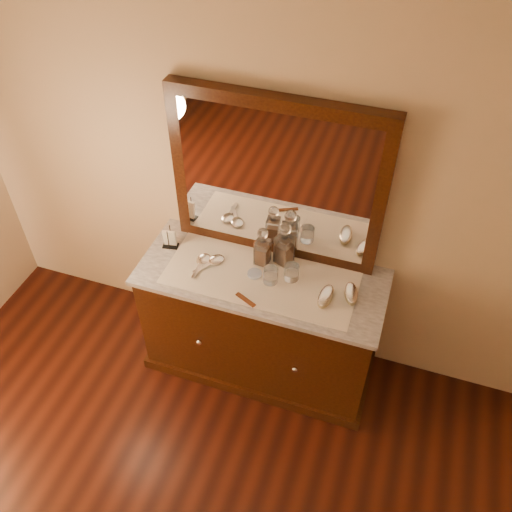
# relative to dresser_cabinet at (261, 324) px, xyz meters

# --- Properties ---
(dresser_cabinet) EXTENTS (1.40, 0.55, 0.82)m
(dresser_cabinet) POSITION_rel_dresser_cabinet_xyz_m (0.00, 0.00, 0.00)
(dresser_cabinet) COLOR black
(dresser_cabinet) RESTS_ON floor
(dresser_plinth) EXTENTS (1.46, 0.59, 0.08)m
(dresser_plinth) POSITION_rel_dresser_cabinet_xyz_m (0.00, 0.00, -0.37)
(dresser_plinth) COLOR black
(dresser_plinth) RESTS_ON floor
(knob_left) EXTENTS (0.04, 0.04, 0.04)m
(knob_left) POSITION_rel_dresser_cabinet_xyz_m (-0.30, -0.28, 0.04)
(knob_left) COLOR silver
(knob_left) RESTS_ON dresser_cabinet
(knob_right) EXTENTS (0.04, 0.04, 0.04)m
(knob_right) POSITION_rel_dresser_cabinet_xyz_m (0.30, -0.28, 0.04)
(knob_right) COLOR silver
(knob_right) RESTS_ON dresser_cabinet
(marble_top) EXTENTS (1.44, 0.59, 0.03)m
(marble_top) POSITION_rel_dresser_cabinet_xyz_m (0.00, 0.00, 0.42)
(marble_top) COLOR silver
(marble_top) RESTS_ON dresser_cabinet
(mirror_frame) EXTENTS (1.20, 0.08, 1.00)m
(mirror_frame) POSITION_rel_dresser_cabinet_xyz_m (0.00, 0.25, 0.94)
(mirror_frame) COLOR black
(mirror_frame) RESTS_ON marble_top
(mirror_glass) EXTENTS (1.06, 0.01, 0.86)m
(mirror_glass) POSITION_rel_dresser_cabinet_xyz_m (0.00, 0.21, 0.94)
(mirror_glass) COLOR white
(mirror_glass) RESTS_ON marble_top
(lace_runner) EXTENTS (1.10, 0.45, 0.00)m
(lace_runner) POSITION_rel_dresser_cabinet_xyz_m (0.00, -0.02, 0.44)
(lace_runner) COLOR silver
(lace_runner) RESTS_ON marble_top
(pin_dish) EXTENTS (0.11, 0.11, 0.01)m
(pin_dish) POSITION_rel_dresser_cabinet_xyz_m (-0.04, -0.01, 0.45)
(pin_dish) COLOR white
(pin_dish) RESTS_ON lace_runner
(comb) EXTENTS (0.13, 0.08, 0.01)m
(comb) POSITION_rel_dresser_cabinet_xyz_m (-0.02, -0.21, 0.45)
(comb) COLOR #683112
(comb) RESTS_ON lace_runner
(napkin_rack) EXTENTS (0.10, 0.07, 0.14)m
(napkin_rack) POSITION_rel_dresser_cabinet_xyz_m (-0.60, 0.06, 0.50)
(napkin_rack) COLOR black
(napkin_rack) RESTS_ON marble_top
(decanter_left) EXTENTS (0.09, 0.09, 0.26)m
(decanter_left) POSITION_rel_dresser_cabinet_xyz_m (-0.03, 0.10, 0.54)
(decanter_left) COLOR #8C4614
(decanter_left) RESTS_ON lace_runner
(decanter_right) EXTENTS (0.12, 0.12, 0.30)m
(decanter_right) POSITION_rel_dresser_cabinet_xyz_m (0.09, 0.15, 0.56)
(decanter_right) COLOR #8C4614
(decanter_right) RESTS_ON lace_runner
(brush_near) EXTENTS (0.09, 0.18, 0.05)m
(brush_near) POSITION_rel_dresser_cabinet_xyz_m (0.39, -0.06, 0.47)
(brush_near) COLOR #93805A
(brush_near) RESTS_ON lace_runner
(brush_far) EXTENTS (0.11, 0.17, 0.04)m
(brush_far) POSITION_rel_dresser_cabinet_xyz_m (0.52, 0.01, 0.47)
(brush_far) COLOR #93805A
(brush_far) RESTS_ON lace_runner
(hand_mirror_outer) EXTENTS (0.08, 0.21, 0.02)m
(hand_mirror_outer) POSITION_rel_dresser_cabinet_xyz_m (-0.36, -0.01, 0.45)
(hand_mirror_outer) COLOR silver
(hand_mirror_outer) RESTS_ON lace_runner
(hand_mirror_inner) EXTENTS (0.16, 0.21, 0.02)m
(hand_mirror_inner) POSITION_rel_dresser_cabinet_xyz_m (-0.30, 0.01, 0.45)
(hand_mirror_inner) COLOR silver
(hand_mirror_inner) RESTS_ON lace_runner
(tumblers) EXTENTS (0.19, 0.15, 0.10)m
(tumblers) POSITION_rel_dresser_cabinet_xyz_m (0.12, 0.00, 0.49)
(tumblers) COLOR white
(tumblers) RESTS_ON lace_runner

